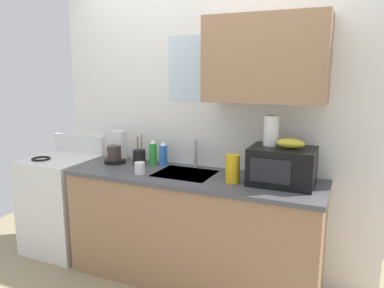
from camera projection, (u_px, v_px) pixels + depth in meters
kitchen_wall_assembly at (218, 114)px, 3.05m from camera, size 2.82×0.42×2.50m
counter_unit at (192, 227)px, 2.99m from camera, size 2.05×0.63×0.90m
sink_faucet at (196, 154)px, 3.13m from camera, size 0.03×0.03×0.23m
stove_range at (62, 203)px, 3.54m from camera, size 0.60×0.60×1.08m
microwave at (282, 166)px, 2.65m from camera, size 0.46×0.35×0.27m
banana_bunch at (291, 143)px, 2.60m from camera, size 0.20×0.11×0.07m
paper_towel_roll at (271, 131)px, 2.69m from camera, size 0.11×0.11×0.22m
coffee_maker at (117, 151)px, 3.30m from camera, size 0.19×0.21×0.28m
dish_soap_bottle_blue at (163, 154)px, 3.19m from camera, size 0.07×0.07×0.21m
dish_soap_bottle_green at (153, 153)px, 3.21m from camera, size 0.07×0.07×0.23m
cereal_canister at (233, 169)px, 2.70m from camera, size 0.10×0.10×0.20m
mug_white at (140, 168)px, 2.93m from camera, size 0.08×0.08×0.09m
utensil_crock at (139, 157)px, 3.22m from camera, size 0.11×0.11×0.27m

